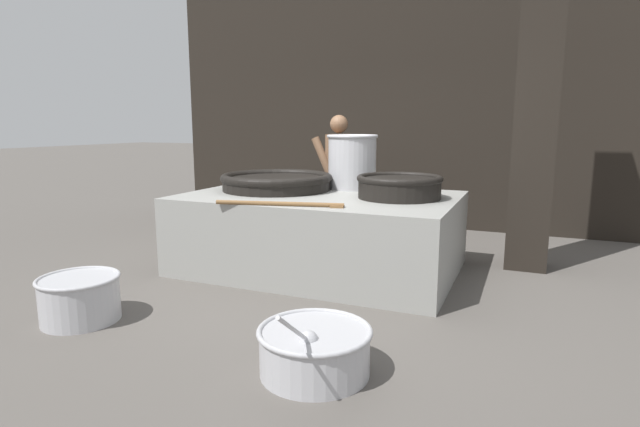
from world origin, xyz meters
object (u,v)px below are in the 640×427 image
(stock_pot, at_px, (352,161))
(giant_wok_near, at_px, (277,181))
(prep_bowl_vegetables, at_px, (315,348))
(prep_bowl_meat, at_px, (80,296))
(giant_wok_far, at_px, (399,186))
(cook, at_px, (338,175))

(stock_pot, bearing_deg, giant_wok_near, -148.59)
(giant_wok_near, relative_size, prep_bowl_vegetables, 1.34)
(prep_bowl_vegetables, distance_m, prep_bowl_meat, 2.07)
(giant_wok_near, xyz_separation_m, giant_wok_far, (1.45, -0.08, 0.03))
(stock_pot, distance_m, cook, 0.80)
(giant_wok_near, height_order, cook, cook)
(cook, bearing_deg, stock_pot, 125.18)
(prep_bowl_meat, bearing_deg, cook, 74.79)
(giant_wok_near, relative_size, cook, 0.76)
(giant_wok_near, relative_size, prep_bowl_meat, 2.01)
(giant_wok_near, xyz_separation_m, stock_pot, (0.75, 0.46, 0.22))
(giant_wok_near, height_order, giant_wok_far, giant_wok_far)
(giant_wok_far, distance_m, prep_bowl_meat, 3.08)
(stock_pot, distance_m, prep_bowl_meat, 3.18)
(giant_wok_far, bearing_deg, prep_bowl_vegetables, -88.94)
(giant_wok_near, bearing_deg, prep_bowl_meat, -104.46)
(stock_pot, xyz_separation_m, prep_bowl_vegetables, (0.74, -2.78, -0.97))
(stock_pot, height_order, prep_bowl_meat, stock_pot)
(cook, height_order, prep_bowl_vegetables, cook)
(giant_wok_far, xyz_separation_m, stock_pot, (-0.70, 0.54, 0.20))
(cook, relative_size, prep_bowl_vegetables, 1.76)
(cook, relative_size, prep_bowl_meat, 2.65)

